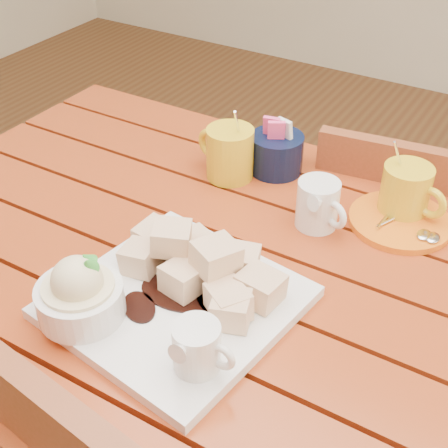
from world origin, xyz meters
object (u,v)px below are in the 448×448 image
Objects in this scene: dessert_plate at (158,292)px; chair_far at (406,276)px; coffee_mug_right at (407,191)px; table at (228,315)px; orange_saucer at (401,221)px; coffee_mug_left at (229,152)px.

dessert_plate is 0.40× the size of chair_far.
dessert_plate is at bearing -103.94° from coffee_mug_right.
dessert_plate is at bearing -102.53° from table.
table is 7.27× the size of orange_saucer.
dessert_plate reaches higher than chair_far.
coffee_mug_left is at bearing 31.26° from chair_far.
coffee_mug_right reaches higher than table.
coffee_mug_left reaches higher than orange_saucer.
dessert_plate is 2.45× the size of coffee_mug_right.
chair_far is (-0.01, 0.20, -0.33)m from coffee_mug_right.
table is 0.35m from coffee_mug_right.
dessert_plate is 0.36m from coffee_mug_left.
table is 8.98× the size of coffee_mug_right.
coffee_mug_right is 0.05m from orange_saucer.
dessert_plate is 1.99× the size of orange_saucer.
coffee_mug_right is at bearing 54.69° from table.
coffee_mug_right is 0.39m from chair_far.
coffee_mug_right is at bearing 21.21° from coffee_mug_left.
orange_saucer is at bearing 50.49° from table.
coffee_mug_left reaches higher than dessert_plate.
coffee_mug_left is 0.31m from coffee_mug_right.
coffee_mug_right is (0.31, 0.04, -0.00)m from coffee_mug_left.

